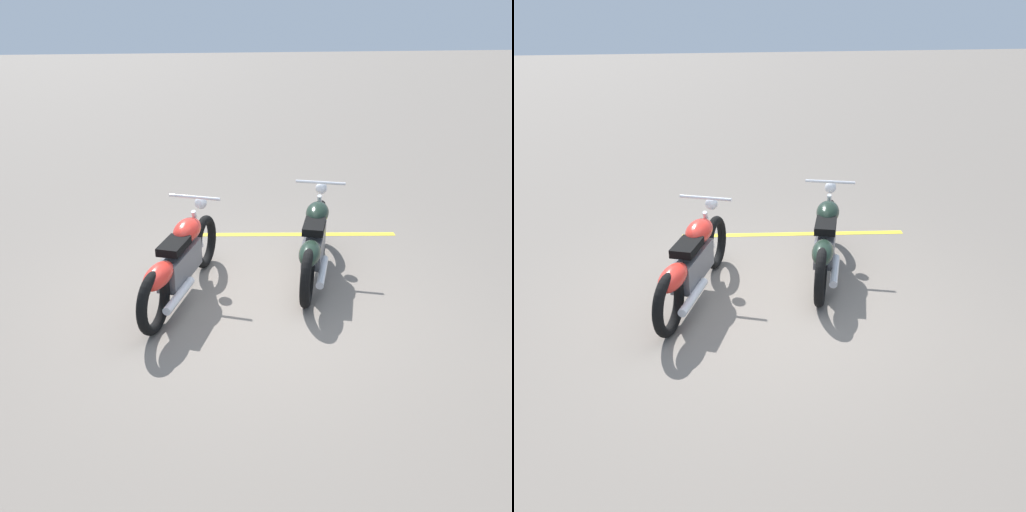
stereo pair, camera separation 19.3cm
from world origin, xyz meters
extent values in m
plane|color=slate|center=(0.00, 0.00, 0.00)|extent=(60.00, 60.00, 0.00)
torus|color=black|center=(-1.00, -0.53, 0.34)|extent=(0.67, 0.34, 0.67)
torus|color=black|center=(0.46, -1.07, 0.34)|extent=(0.67, 0.34, 0.67)
cube|color=#59595E|center=(-0.23, -0.82, 0.42)|extent=(0.86, 0.50, 0.32)
ellipsoid|color=red|center=(-0.48, -0.72, 0.72)|extent=(0.58, 0.44, 0.24)
ellipsoid|color=red|center=(0.31, -1.01, 0.56)|extent=(0.61, 0.42, 0.22)
cube|color=black|center=(-0.10, -0.86, 0.70)|extent=(0.50, 0.38, 0.09)
cylinder|color=silver|center=(-0.79, -0.61, 0.60)|extent=(0.27, 0.15, 0.56)
cylinder|color=silver|center=(-0.74, -0.62, 1.02)|extent=(0.25, 0.59, 0.04)
sphere|color=silver|center=(-0.93, -0.55, 0.88)|extent=(0.15, 0.15, 0.15)
cylinder|color=silver|center=(0.20, -0.82, 0.26)|extent=(0.69, 0.33, 0.09)
torus|color=black|center=(-1.40, 1.03, 0.34)|extent=(0.67, 0.30, 0.67)
torus|color=black|center=(0.09, 0.57, 0.34)|extent=(0.67, 0.30, 0.67)
cube|color=#59595E|center=(-0.60, 0.78, 0.42)|extent=(0.87, 0.46, 0.32)
ellipsoid|color=black|center=(-0.86, 0.86, 0.72)|extent=(0.58, 0.42, 0.24)
ellipsoid|color=black|center=(-0.06, 0.62, 0.56)|extent=(0.61, 0.39, 0.22)
cube|color=black|center=(-0.48, 0.75, 0.70)|extent=(0.49, 0.36, 0.09)
cylinder|color=silver|center=(-1.18, 0.96, 0.60)|extent=(0.27, 0.13, 0.56)
cylinder|color=silver|center=(-1.13, 0.94, 1.02)|extent=(0.22, 0.60, 0.04)
sphere|color=silver|center=(-1.32, 1.00, 0.88)|extent=(0.15, 0.15, 0.15)
cylinder|color=silver|center=(-0.18, 0.80, 0.26)|extent=(0.70, 0.29, 0.09)
cube|color=yellow|center=(-1.90, 0.63, 0.00)|extent=(0.43, 3.20, 0.01)
camera|label=1|loc=(5.32, -0.55, 3.13)|focal=38.50mm
camera|label=2|loc=(5.29, -0.74, 3.13)|focal=38.50mm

